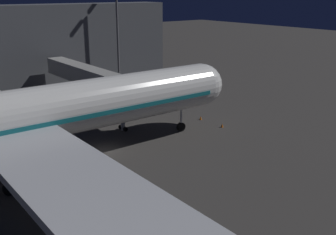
{
  "coord_description": "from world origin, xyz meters",
  "views": [
    {
      "loc": [
        -40.14,
        21.22,
        18.04
      ],
      "look_at": [
        -3.0,
        -7.42,
        3.5
      ],
      "focal_mm": 44.05,
      "sensor_mm": 36.0,
      "label": 1
    }
  ],
  "objects_px": {
    "jet_bridge": "(93,78)",
    "traffic_cone_nose_starboard": "(201,118)",
    "traffic_cone_nose_port": "(222,125)",
    "apron_floodlight_mast": "(117,30)"
  },
  "relations": [
    {
      "from": "jet_bridge",
      "to": "traffic_cone_nose_port",
      "type": "height_order",
      "value": "jet_bridge"
    },
    {
      "from": "jet_bridge",
      "to": "traffic_cone_nose_starboard",
      "type": "height_order",
      "value": "jet_bridge"
    },
    {
      "from": "jet_bridge",
      "to": "apron_floodlight_mast",
      "type": "height_order",
      "value": "apron_floodlight_mast"
    },
    {
      "from": "jet_bridge",
      "to": "apron_floodlight_mast",
      "type": "distance_m",
      "value": 18.03
    },
    {
      "from": "traffic_cone_nose_port",
      "to": "traffic_cone_nose_starboard",
      "type": "relative_size",
      "value": 1.0
    },
    {
      "from": "jet_bridge",
      "to": "traffic_cone_nose_port",
      "type": "distance_m",
      "value": 19.74
    },
    {
      "from": "traffic_cone_nose_starboard",
      "to": "apron_floodlight_mast",
      "type": "bearing_deg",
      "value": -1.02
    },
    {
      "from": "jet_bridge",
      "to": "traffic_cone_nose_port",
      "type": "xyz_separation_m",
      "value": [
        -15.1,
        -11.4,
        -5.62
      ]
    },
    {
      "from": "jet_bridge",
      "to": "traffic_cone_nose_starboard",
      "type": "xyz_separation_m",
      "value": [
        -10.7,
        -11.4,
        -5.62
      ]
    },
    {
      "from": "traffic_cone_nose_starboard",
      "to": "jet_bridge",
      "type": "bearing_deg",
      "value": 46.82
    }
  ]
}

